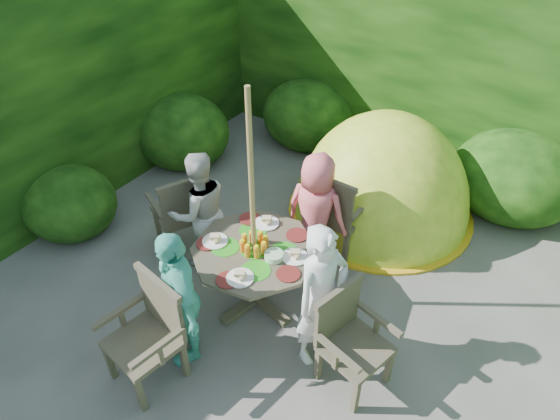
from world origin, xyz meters
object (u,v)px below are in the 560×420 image
Objects in this scene: parasol_pole at (253,211)px; child_front at (179,297)px; child_back at (316,213)px; garden_chair_back at (336,211)px; patio_table at (255,258)px; garden_chair_right at (349,338)px; garden_chair_front at (150,332)px; garden_chair_left at (182,211)px; child_right at (322,297)px; dome_tent at (378,212)px; child_left at (200,211)px.

parasol_pole is 1.66× the size of child_front.
child_front reaches higher than child_back.
parasol_pole reaches higher than garden_chair_back.
garden_chair_right is at bearing -11.41° from patio_table.
patio_table is at bearing 107.39° from child_front.
garden_chair_right is at bearing 41.91° from garden_chair_front.
child_right is at bearing 103.83° from garden_chair_left.
parasol_pole reaches higher than garden_chair_right.
parasol_pole is 0.92m from child_back.
garden_chair_right is 0.35× the size of dome_tent.
garden_chair_left is 0.71× the size of child_left.
dome_tent reaches higher than garden_chair_front.
child_right is at bearing 106.60° from child_left.
child_right is 1.04× the size of child_front.
garden_chair_front is (-0.46, -2.15, -0.01)m from garden_chair_back.
child_front is at bearing 61.60° from child_left.
dome_tent is at bearing 29.20° from child_right.
garden_chair_back reaches higher than garden_chair_front.
parasol_pole reaches higher than child_right.
patio_table is 2.04m from dome_tent.
patio_table is 1.10m from garden_chair_back.
child_left is at bearing 43.48° from garden_chair_back.
child_back is at bearing 56.38° from garden_chair_right.
garden_chair_right is at bearing -83.23° from child_right.
garden_chair_left is at bearing 169.48° from patio_table.
garden_chair_right is at bearing 53.71° from child_front.
garden_chair_left is 2.30m from dome_tent.
patio_table is at bearing 86.65° from garden_chair_front.
garden_chair_left reaches higher than garden_chair_right.
patio_table is at bearing 106.66° from child_left.
garden_chair_front is 0.72× the size of child_back.
garden_chair_back is at bearing 47.07° from garden_chair_right.
child_right is (-0.30, 0.06, 0.22)m from garden_chair_right.
garden_chair_left is at bearing 96.76° from child_right.
parasol_pole is 0.92m from child_left.
garden_chair_back is at bearing 77.73° from parasol_pole.
parasol_pole is 2.39× the size of garden_chair_front.
garden_chair_back is at bearing 160.03° from child_left.
parasol_pole is 1.26m from garden_chair_left.
garden_chair_left is (-1.09, 0.20, -0.08)m from patio_table.
garden_chair_back reaches higher than garden_chair_right.
garden_chair_front is (-1.31, -0.86, 0.03)m from garden_chair_right.
dome_tent reaches higher than patio_table.
child_right is at bearing 50.86° from garden_chair_front.
child_right reaches higher than child_left.
parasol_pole reaches higher than child_left.
child_right is (0.55, -1.23, 0.18)m from garden_chair_back.
child_right is 1.60m from child_left.
parasol_pole reaches higher than garden_chair_left.
child_front is at bearing 72.76° from child_back.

